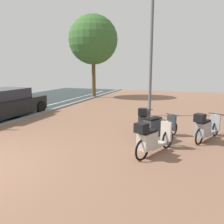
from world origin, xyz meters
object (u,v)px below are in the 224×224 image
(parked_car_near, at_px, (2,104))
(street_tree, at_px, (93,40))
(lamp_post, at_px, (151,49))
(scooter_near, at_px, (157,128))
(scooter_extra, at_px, (205,128))
(scooter_mid, at_px, (152,139))
(scooter_far, at_px, (144,120))

(parked_car_near, height_order, street_tree, street_tree)
(lamp_post, height_order, street_tree, street_tree)
(scooter_near, distance_m, parked_car_near, 7.31)
(scooter_near, xyz_separation_m, scooter_extra, (1.44, 0.44, 0.02))
(scooter_mid, xyz_separation_m, street_tree, (-6.31, 10.90, 3.87))
(scooter_extra, bearing_deg, scooter_mid, -128.28)
(scooter_near, relative_size, lamp_post, 0.29)
(scooter_near, height_order, parked_car_near, parked_car_near)
(scooter_far, distance_m, lamp_post, 4.03)
(scooter_far, height_order, lamp_post, lamp_post)
(lamp_post, xyz_separation_m, street_tree, (-5.34, 5.72, 1.18))
(parked_car_near, bearing_deg, street_tree, 83.56)
(parked_car_near, xyz_separation_m, street_tree, (0.95, 8.43, 3.67))
(scooter_far, xyz_separation_m, scooter_extra, (2.05, -0.45, 0.01))
(scooter_extra, height_order, parked_car_near, parked_car_near)
(scooter_extra, distance_m, lamp_post, 4.95)
(scooter_mid, relative_size, scooter_far, 1.02)
(scooter_mid, xyz_separation_m, scooter_far, (-0.66, 2.22, -0.02))
(scooter_far, height_order, parked_car_near, parked_car_near)
(parked_car_near, bearing_deg, scooter_mid, -18.78)
(lamp_post, bearing_deg, parked_car_near, -156.73)
(scooter_extra, height_order, lamp_post, lamp_post)
(parked_car_near, height_order, lamp_post, lamp_post)
(scooter_near, distance_m, street_tree, 12.09)
(lamp_post, distance_m, street_tree, 7.92)
(scooter_far, bearing_deg, parked_car_near, 177.82)
(scooter_mid, bearing_deg, scooter_extra, 51.72)
(scooter_far, bearing_deg, scooter_mid, -73.55)
(scooter_near, bearing_deg, parked_car_near, 171.04)
(scooter_mid, height_order, scooter_extra, scooter_mid)
(scooter_near, xyz_separation_m, scooter_far, (-0.61, 0.89, 0.02))
(street_tree, bearing_deg, scooter_near, -56.76)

